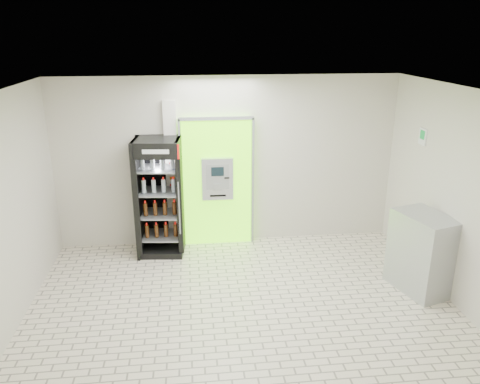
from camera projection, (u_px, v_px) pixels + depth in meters
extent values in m
plane|color=beige|center=(245.00, 316.00, 6.40)|extent=(6.00, 6.00, 0.00)
plane|color=beige|center=(228.00, 162.00, 8.26)|extent=(6.00, 0.00, 6.00)
plane|color=beige|center=(285.00, 334.00, 3.56)|extent=(6.00, 0.00, 6.00)
plane|color=beige|center=(468.00, 205.00, 6.23)|extent=(0.00, 5.00, 5.00)
plane|color=white|center=(245.00, 94.00, 5.42)|extent=(6.00, 6.00, 0.00)
cube|color=#69EA0D|center=(217.00, 182.00, 8.29)|extent=(1.20, 0.12, 2.30)
cube|color=gray|center=(216.00, 119.00, 7.85)|extent=(1.28, 0.04, 0.06)
cube|color=gray|center=(181.00, 185.00, 8.16)|extent=(0.04, 0.04, 2.30)
cube|color=gray|center=(253.00, 182.00, 8.29)|extent=(0.04, 0.04, 2.30)
cube|color=black|center=(223.00, 217.00, 8.46)|extent=(0.62, 0.01, 0.67)
cube|color=black|center=(197.00, 138.00, 7.93)|extent=(0.22, 0.01, 0.18)
cube|color=#A7A9AF|center=(217.00, 179.00, 8.15)|extent=(0.55, 0.12, 0.75)
cube|color=black|center=(218.00, 172.00, 8.04)|extent=(0.22, 0.01, 0.16)
cube|color=gray|center=(218.00, 187.00, 8.13)|extent=(0.16, 0.01, 0.12)
cube|color=black|center=(227.00, 178.00, 8.10)|extent=(0.09, 0.01, 0.02)
cube|color=black|center=(218.00, 196.00, 8.19)|extent=(0.28, 0.01, 0.03)
cube|color=silver|center=(172.00, 175.00, 8.18)|extent=(0.22, 0.10, 2.60)
cube|color=#193FB2|center=(171.00, 157.00, 8.01)|extent=(0.09, 0.01, 0.06)
cube|color=red|center=(172.00, 164.00, 8.05)|extent=(0.09, 0.01, 0.06)
cube|color=yellow|center=(172.00, 171.00, 8.09)|extent=(0.09, 0.01, 0.06)
cube|color=orange|center=(172.00, 178.00, 8.14)|extent=(0.09, 0.01, 0.06)
cube|color=red|center=(173.00, 186.00, 8.18)|extent=(0.09, 0.01, 0.06)
cube|color=black|center=(160.00, 197.00, 7.96)|extent=(0.83, 0.76, 2.03)
cube|color=black|center=(161.00, 191.00, 8.26)|extent=(0.76, 0.13, 2.03)
cube|color=red|center=(156.00, 152.00, 7.35)|extent=(0.74, 0.08, 0.24)
cube|color=white|center=(156.00, 152.00, 7.35)|extent=(0.42, 0.05, 0.07)
cube|color=black|center=(163.00, 248.00, 8.27)|extent=(0.83, 0.76, 0.10)
cylinder|color=gray|center=(179.00, 208.00, 7.68)|extent=(0.03, 0.03, 0.91)
cube|color=gray|center=(162.00, 235.00, 8.19)|extent=(0.70, 0.65, 0.02)
cube|color=gray|center=(161.00, 214.00, 8.06)|extent=(0.70, 0.65, 0.02)
cube|color=gray|center=(159.00, 191.00, 7.93)|extent=(0.70, 0.65, 0.02)
cube|color=gray|center=(158.00, 169.00, 7.80)|extent=(0.70, 0.65, 0.02)
cube|color=#A7A9AF|center=(422.00, 253.00, 6.89)|extent=(0.83, 1.03, 1.19)
cube|color=gray|center=(403.00, 250.00, 6.84)|extent=(0.25, 0.84, 0.01)
cube|color=white|center=(423.00, 137.00, 7.34)|extent=(0.02, 0.22, 0.26)
cube|color=#0C8430|center=(422.00, 135.00, 7.33)|extent=(0.00, 0.14, 0.14)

